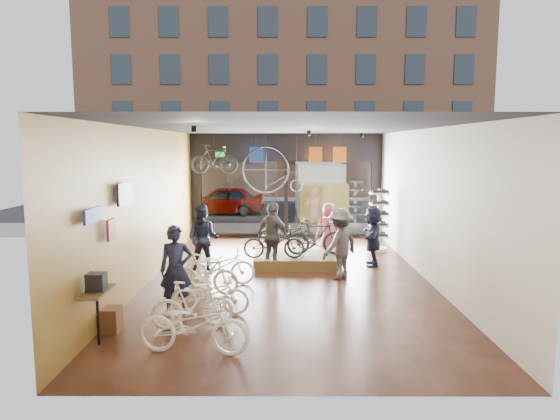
{
  "coord_description": "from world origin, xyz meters",
  "views": [
    {
      "loc": [
        -0.18,
        -12.37,
        3.38
      ],
      "look_at": [
        -0.21,
        1.4,
        1.59
      ],
      "focal_mm": 32.0,
      "sensor_mm": 36.0,
      "label": 1
    }
  ],
  "objects_px": {
    "customer_0": "(176,269)",
    "sunglasses_rack": "(379,220)",
    "display_platform": "(297,259)",
    "display_bike_mid": "(316,237)",
    "street_car": "(222,200)",
    "display_bike_right": "(287,234)",
    "floor_bike_4": "(219,266)",
    "customer_4": "(329,229)",
    "customer_1": "(203,239)",
    "customer_2": "(273,236)",
    "penny_farthing": "(276,171)",
    "customer_5": "(373,236)",
    "box_truck": "(320,191)",
    "display_bike_left": "(274,242)",
    "hung_bike": "(214,159)",
    "floor_bike_3": "(206,274)",
    "floor_bike_2": "(210,294)",
    "floor_bike_0": "(193,325)",
    "floor_bike_1": "(192,305)",
    "customer_3": "(340,244)"
  },
  "relations": [
    {
      "from": "box_truck",
      "to": "customer_1",
      "type": "relative_size",
      "value": 3.5
    },
    {
      "from": "display_bike_right",
      "to": "hung_bike",
      "type": "bearing_deg",
      "value": 59.27
    },
    {
      "from": "display_bike_mid",
      "to": "floor_bike_4",
      "type": "bearing_deg",
      "value": 122.69
    },
    {
      "from": "display_bike_right",
      "to": "penny_farthing",
      "type": "height_order",
      "value": "penny_farthing"
    },
    {
      "from": "display_bike_left",
      "to": "floor_bike_3",
      "type": "bearing_deg",
      "value": 146.27
    },
    {
      "from": "floor_bike_0",
      "to": "customer_0",
      "type": "relative_size",
      "value": 1.03
    },
    {
      "from": "customer_2",
      "to": "sunglasses_rack",
      "type": "distance_m",
      "value": 4.15
    },
    {
      "from": "floor_bike_4",
      "to": "customer_4",
      "type": "bearing_deg",
      "value": -46.01
    },
    {
      "from": "customer_1",
      "to": "penny_farthing",
      "type": "height_order",
      "value": "penny_farthing"
    },
    {
      "from": "display_bike_mid",
      "to": "display_bike_right",
      "type": "bearing_deg",
      "value": 40.73
    },
    {
      "from": "floor_bike_3",
      "to": "customer_1",
      "type": "height_order",
      "value": "customer_1"
    },
    {
      "from": "street_car",
      "to": "box_truck",
      "type": "distance_m",
      "value": 4.85
    },
    {
      "from": "penny_farthing",
      "to": "hung_bike",
      "type": "xyz_separation_m",
      "value": [
        -2.03,
        -0.6,
        0.43
      ]
    },
    {
      "from": "customer_4",
      "to": "display_bike_right",
      "type": "bearing_deg",
      "value": 22.95
    },
    {
      "from": "display_bike_right",
      "to": "customer_3",
      "type": "xyz_separation_m",
      "value": [
        1.33,
        -2.23,
        0.14
      ]
    },
    {
      "from": "floor_bike_1",
      "to": "hung_bike",
      "type": "height_order",
      "value": "hung_bike"
    },
    {
      "from": "customer_5",
      "to": "street_car",
      "type": "bearing_deg",
      "value": -144.3
    },
    {
      "from": "floor_bike_3",
      "to": "display_bike_left",
      "type": "height_order",
      "value": "display_bike_left"
    },
    {
      "from": "box_truck",
      "to": "customer_0",
      "type": "height_order",
      "value": "box_truck"
    },
    {
      "from": "floor_bike_3",
      "to": "customer_5",
      "type": "relative_size",
      "value": 0.93
    },
    {
      "from": "street_car",
      "to": "display_bike_right",
      "type": "relative_size",
      "value": 2.33
    },
    {
      "from": "floor_bike_2",
      "to": "customer_2",
      "type": "height_order",
      "value": "customer_2"
    },
    {
      "from": "floor_bike_3",
      "to": "customer_3",
      "type": "height_order",
      "value": "customer_3"
    },
    {
      "from": "floor_bike_2",
      "to": "customer_5",
      "type": "xyz_separation_m",
      "value": [
        4.02,
        4.11,
        0.42
      ]
    },
    {
      "from": "customer_4",
      "to": "penny_farthing",
      "type": "bearing_deg",
      "value": -50.23
    },
    {
      "from": "display_platform",
      "to": "customer_1",
      "type": "distance_m",
      "value": 2.79
    },
    {
      "from": "penny_farthing",
      "to": "display_platform",
      "type": "bearing_deg",
      "value": -78.73
    },
    {
      "from": "street_car",
      "to": "display_bike_right",
      "type": "bearing_deg",
      "value": 17.43
    },
    {
      "from": "box_truck",
      "to": "floor_bike_2",
      "type": "relative_size",
      "value": 3.99
    },
    {
      "from": "display_bike_mid",
      "to": "penny_farthing",
      "type": "distance_m",
      "value": 3.9
    },
    {
      "from": "customer_3",
      "to": "customer_4",
      "type": "bearing_deg",
      "value": -133.15
    },
    {
      "from": "display_bike_left",
      "to": "customer_5",
      "type": "xyz_separation_m",
      "value": [
        2.78,
        0.42,
        0.1
      ]
    },
    {
      "from": "street_car",
      "to": "penny_farthing",
      "type": "height_order",
      "value": "penny_farthing"
    },
    {
      "from": "box_truck",
      "to": "display_bike_left",
      "type": "xyz_separation_m",
      "value": [
        -2.02,
        -9.96,
        -0.52
      ]
    },
    {
      "from": "floor_bike_4",
      "to": "customer_2",
      "type": "bearing_deg",
      "value": -45.39
    },
    {
      "from": "hung_bike",
      "to": "display_bike_mid",
      "type": "bearing_deg",
      "value": -128.46
    },
    {
      "from": "customer_4",
      "to": "hung_bike",
      "type": "distance_m",
      "value": 4.47
    },
    {
      "from": "display_bike_mid",
      "to": "penny_farthing",
      "type": "xyz_separation_m",
      "value": [
        -1.19,
        3.31,
        1.69
      ]
    },
    {
      "from": "customer_1",
      "to": "customer_5",
      "type": "distance_m",
      "value": 4.73
    },
    {
      "from": "floor_bike_1",
      "to": "display_bike_mid",
      "type": "height_order",
      "value": "display_bike_mid"
    },
    {
      "from": "display_bike_mid",
      "to": "penny_farthing",
      "type": "relative_size",
      "value": 0.84
    },
    {
      "from": "floor_bike_4",
      "to": "hung_bike",
      "type": "bearing_deg",
      "value": 4.1
    },
    {
      "from": "customer_1",
      "to": "floor_bike_3",
      "type": "bearing_deg",
      "value": -70.3
    },
    {
      "from": "customer_4",
      "to": "customer_0",
      "type": "bearing_deg",
      "value": 56.02
    },
    {
      "from": "customer_4",
      "to": "sunglasses_rack",
      "type": "relative_size",
      "value": 0.81
    },
    {
      "from": "customer_0",
      "to": "sunglasses_rack",
      "type": "distance_m",
      "value": 7.96
    },
    {
      "from": "customer_5",
      "to": "sunglasses_rack",
      "type": "bearing_deg",
      "value": 172.65
    },
    {
      "from": "display_platform",
      "to": "display_bike_mid",
      "type": "bearing_deg",
      "value": -10.41
    },
    {
      "from": "customer_5",
      "to": "sunglasses_rack",
      "type": "xyz_separation_m",
      "value": [
        0.54,
        1.95,
        0.16
      ]
    },
    {
      "from": "floor_bike_0",
      "to": "floor_bike_3",
      "type": "bearing_deg",
      "value": 12.51
    }
  ]
}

